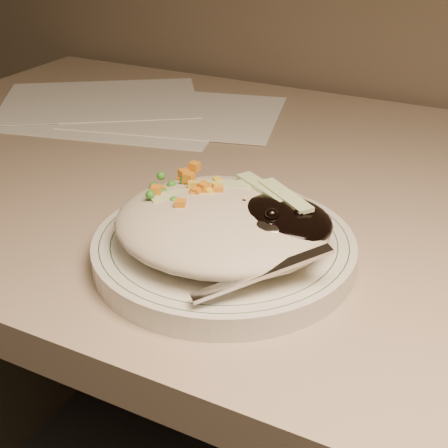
% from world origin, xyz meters
% --- Properties ---
extents(desk, '(1.40, 0.70, 0.74)m').
position_xyz_m(desk, '(0.00, 1.38, 0.54)').
color(desk, gray).
rests_on(desk, ground).
extents(plate, '(0.24, 0.24, 0.02)m').
position_xyz_m(plate, '(-0.08, 1.19, 0.75)').
color(plate, silver).
rests_on(plate, desk).
extents(plate_rim, '(0.22, 0.22, 0.00)m').
position_xyz_m(plate_rim, '(-0.08, 1.19, 0.76)').
color(plate_rim, '#144723').
rests_on(plate_rim, plate).
extents(meal, '(0.21, 0.19, 0.05)m').
position_xyz_m(meal, '(-0.07, 1.19, 0.78)').
color(meal, beige).
rests_on(meal, plate).
extents(papers, '(0.49, 0.35, 0.00)m').
position_xyz_m(papers, '(-0.39, 1.51, 0.74)').
color(papers, white).
rests_on(papers, desk).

